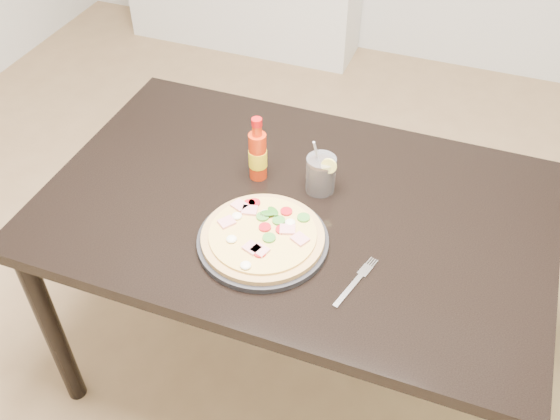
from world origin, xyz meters
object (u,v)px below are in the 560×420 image
(pizza, at_px, (263,235))
(plate, at_px, (263,241))
(hot_sauce_bottle, at_px, (258,155))
(fork, at_px, (357,281))
(media_console, at_px, (243,4))
(dining_table, at_px, (295,225))
(cola_cup, at_px, (321,175))

(pizza, bearing_deg, plate, -67.48)
(hot_sauce_bottle, bearing_deg, fork, -37.45)
(plate, height_order, media_console, plate)
(plate, relative_size, hot_sauce_bottle, 1.70)
(hot_sauce_bottle, bearing_deg, plate, -65.50)
(pizza, height_order, media_console, pizza)
(fork, relative_size, media_console, 0.13)
(plate, xyz_separation_m, fork, (0.26, -0.04, -0.01))
(dining_table, xyz_separation_m, hot_sauce_bottle, (-0.14, 0.07, 0.16))
(hot_sauce_bottle, bearing_deg, dining_table, -27.80)
(pizza, height_order, cola_cup, cola_cup)
(pizza, xyz_separation_m, media_console, (-1.05, 2.28, -0.53))
(dining_table, relative_size, pizza, 4.39)
(cola_cup, bearing_deg, fork, -57.38)
(dining_table, xyz_separation_m, pizza, (-0.03, -0.17, 0.11))
(pizza, xyz_separation_m, fork, (0.26, -0.04, -0.02))
(fork, height_order, media_console, fork)
(plate, bearing_deg, dining_table, 80.98)
(dining_table, distance_m, media_console, 2.41)
(pizza, relative_size, media_console, 0.23)
(fork, bearing_deg, hot_sauce_bottle, 158.20)
(hot_sauce_bottle, relative_size, cola_cup, 1.16)
(dining_table, bearing_deg, cola_cup, 61.23)
(dining_table, bearing_deg, hot_sauce_bottle, 152.20)
(dining_table, relative_size, hot_sauce_bottle, 6.96)
(cola_cup, height_order, media_console, cola_cup)
(cola_cup, relative_size, fork, 0.93)
(pizza, bearing_deg, hot_sauce_bottle, 114.51)
(plate, distance_m, media_console, 2.56)
(cola_cup, distance_m, media_console, 2.38)
(dining_table, distance_m, pizza, 0.21)
(cola_cup, bearing_deg, plate, -105.92)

